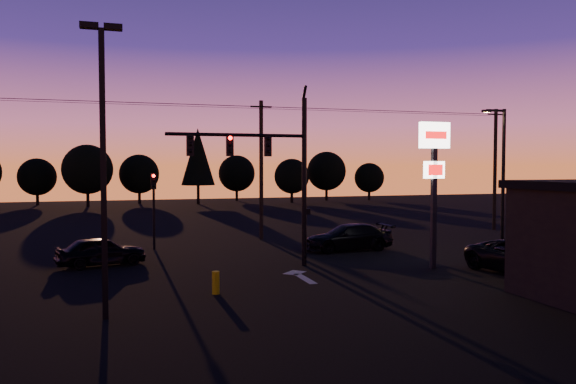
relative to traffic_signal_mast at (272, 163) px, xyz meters
name	(u,v)px	position (x,y,z in m)	size (l,w,h in m)	color
ground	(301,284)	(0.10, -3.99, -4.94)	(120.00, 120.00, 0.00)	black
lane_arrow	(300,276)	(0.60, -2.33, -4.93)	(1.20, 3.10, 0.01)	beige
traffic_signal_mast	(272,163)	(0.00, 0.00, 0.00)	(6.79, 0.52, 8.58)	black
secondary_signal	(154,200)	(-4.90, 7.49, -2.07)	(0.30, 0.31, 4.35)	black
parking_lot_light	(103,150)	(-7.40, -6.99, 0.33)	(1.25, 0.30, 9.14)	black
pylon_sign	(434,163)	(7.10, -2.49, -0.02)	(1.50, 0.28, 6.80)	black
streetlight	(502,172)	(14.01, 1.51, -0.52)	(1.55, 0.35, 8.00)	black
utility_pole_1	(261,169)	(2.10, 10.01, -0.34)	(1.40, 0.26, 9.00)	black
utility_pole_2	(495,168)	(20.10, 10.01, -0.34)	(1.40, 0.26, 9.00)	black
power_wires	(261,107)	(2.10, 10.01, 3.63)	(36.00, 1.22, 0.07)	black
bollard	(216,283)	(-3.51, -4.66, -4.51)	(0.28, 0.28, 0.85)	#B1AA08
tree_1	(37,177)	(-15.90, 49.01, -1.50)	(4.54, 4.54, 5.71)	black
tree_2	(87,169)	(-9.90, 44.01, -0.57)	(5.77, 5.78, 7.26)	black
tree_3	(139,174)	(-3.90, 48.01, -1.19)	(4.95, 4.95, 6.22)	black
tree_4	(198,157)	(3.10, 45.01, 0.99)	(4.18, 4.18, 9.50)	black
tree_5	(237,173)	(9.10, 50.01, -1.19)	(4.95, 4.95, 6.22)	black
tree_6	(292,176)	(15.10, 44.01, -1.50)	(4.54, 4.54, 5.71)	black
tree_7	(327,171)	(21.10, 47.01, -0.88)	(5.36, 5.36, 6.74)	black
tree_8	(369,178)	(27.10, 46.01, -1.82)	(4.12, 4.12, 5.19)	black
car_left	(101,251)	(-7.70, 2.85, -4.23)	(1.66, 4.14, 1.41)	black
car_right	(348,237)	(5.56, 3.87, -4.19)	(2.09, 5.13, 1.49)	black
suv_parked	(525,258)	(10.06, -5.09, -4.18)	(2.51, 5.45, 1.51)	black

